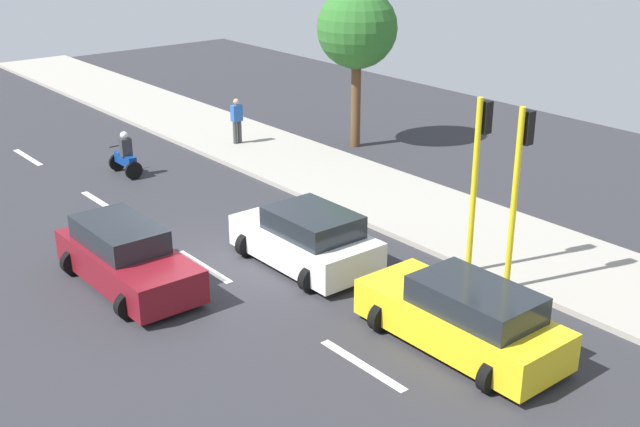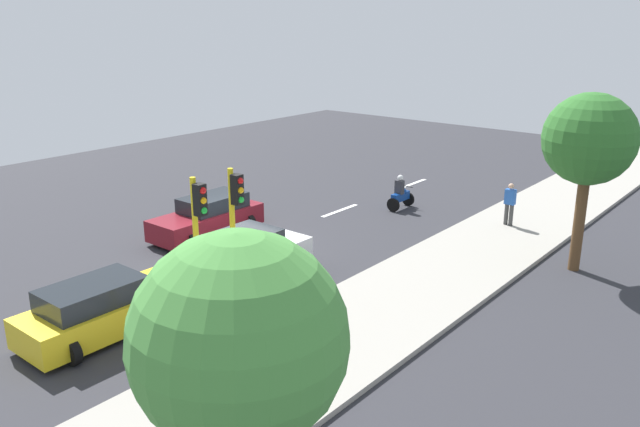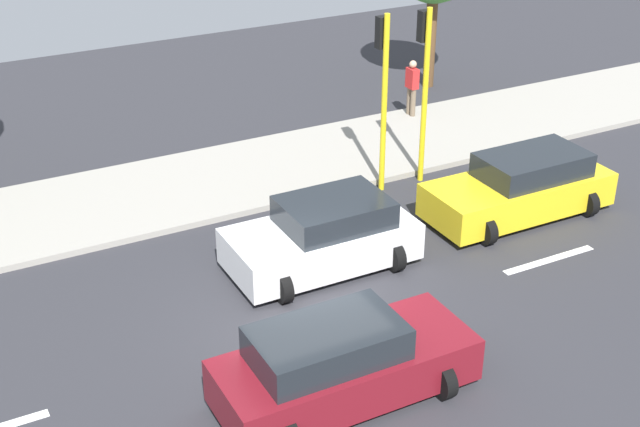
% 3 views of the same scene
% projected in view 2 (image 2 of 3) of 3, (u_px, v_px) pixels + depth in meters
% --- Properties ---
extents(ground_plane, '(40.00, 60.00, 0.10)m').
position_uv_depth(ground_plane, '(239.00, 249.00, 23.23)').
color(ground_plane, '#2D2D33').
extents(sidewalk, '(4.00, 60.00, 0.15)m').
position_uv_depth(sidewalk, '(403.00, 297.00, 18.95)').
color(sidewalk, '#9E998E').
rests_on(sidewalk, ground).
extents(lane_stripe_north, '(0.20, 2.40, 0.01)m').
position_uv_depth(lane_stripe_north, '(91.00, 302.00, 18.78)').
color(lane_stripe_north, white).
rests_on(lane_stripe_north, ground).
extents(lane_stripe_mid, '(0.20, 2.40, 0.01)m').
position_uv_depth(lane_stripe_mid, '(239.00, 248.00, 23.22)').
color(lane_stripe_mid, white).
rests_on(lane_stripe_mid, ground).
extents(lane_stripe_south, '(0.20, 2.40, 0.01)m').
position_uv_depth(lane_stripe_south, '(340.00, 211.00, 27.65)').
color(lane_stripe_south, white).
rests_on(lane_stripe_south, ground).
extents(lane_stripe_far_south, '(0.20, 2.40, 0.01)m').
position_uv_depth(lane_stripe_far_south, '(413.00, 184.00, 32.08)').
color(lane_stripe_far_south, white).
rests_on(lane_stripe_far_south, ground).
extents(car_white, '(2.36, 3.99, 1.52)m').
position_uv_depth(car_white, '(249.00, 254.00, 20.59)').
color(car_white, white).
rests_on(car_white, ground).
extents(car_yellow_cab, '(2.21, 4.54, 1.52)m').
position_uv_depth(car_yellow_cab, '(104.00, 309.00, 16.75)').
color(car_yellow_cab, yellow).
rests_on(car_yellow_cab, ground).
extents(car_maroon, '(2.16, 4.47, 1.52)m').
position_uv_depth(car_maroon, '(208.00, 217.00, 24.39)').
color(car_maroon, maroon).
rests_on(car_maroon, ground).
extents(motorcycle, '(0.60, 1.30, 1.53)m').
position_uv_depth(motorcycle, '(401.00, 194.00, 27.76)').
color(motorcycle, black).
rests_on(motorcycle, ground).
extents(pedestrian_near_signal, '(0.40, 0.24, 1.69)m').
position_uv_depth(pedestrian_near_signal, '(510.00, 203.00, 25.04)').
color(pedestrian_near_signal, '#3F3F3F').
rests_on(pedestrian_near_signal, sidewalk).
extents(pedestrian_by_tree, '(0.40, 0.24, 1.69)m').
position_uv_depth(pedestrian_by_tree, '(245.00, 408.00, 11.92)').
color(pedestrian_by_tree, '#72604C').
rests_on(pedestrian_by_tree, sidewalk).
extents(traffic_light_corner, '(0.49, 0.24, 4.50)m').
position_uv_depth(traffic_light_corner, '(199.00, 242.00, 15.14)').
color(traffic_light_corner, yellow).
rests_on(traffic_light_corner, ground).
extents(traffic_light_midblock, '(0.49, 0.24, 4.50)m').
position_uv_depth(traffic_light_midblock, '(235.00, 230.00, 16.01)').
color(traffic_light_midblock, yellow).
rests_on(traffic_light_midblock, ground).
extents(street_tree_center, '(2.81, 2.81, 5.59)m').
position_uv_depth(street_tree_center, '(239.00, 343.00, 8.00)').
color(street_tree_center, brown).
rests_on(street_tree_center, ground).
extents(street_tree_north, '(2.91, 2.91, 5.85)m').
position_uv_depth(street_tree_north, '(589.00, 140.00, 19.96)').
color(street_tree_north, brown).
rests_on(street_tree_north, ground).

